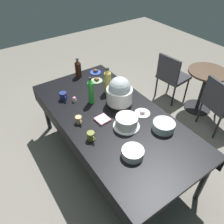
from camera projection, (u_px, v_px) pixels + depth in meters
ground at (112, 157)px, 2.95m from camera, size 9.00×9.00×0.00m
potluck_table at (112, 119)px, 2.51m from camera, size 2.20×1.10×0.75m
frosted_layer_cake at (127, 122)px, 2.29m from camera, size 0.29×0.29×0.13m
slow_cooker at (119, 93)px, 2.52m from camera, size 0.32×0.32×0.37m
glass_salad_bowl at (164, 126)px, 2.28m from camera, size 0.23×0.23×0.09m
ceramic_snack_bowl at (133, 153)px, 2.01m from camera, size 0.21×0.21×0.08m
dessert_plate_sage at (97, 80)px, 3.04m from camera, size 0.17×0.17×0.04m
dessert_plate_cobalt at (96, 72)px, 3.21m from camera, size 0.16×0.16×0.05m
dessert_plate_white at (142, 113)px, 2.49m from camera, size 0.18×0.18×0.05m
cupcake_berry at (130, 90)px, 2.80m from camera, size 0.05×0.05×0.07m
cupcake_cocoa at (114, 80)px, 2.99m from camera, size 0.05×0.05×0.07m
cupcake_mint at (74, 99)px, 2.66m from camera, size 0.05×0.05×0.07m
soda_bottle_ginger_ale at (108, 81)px, 2.74m from camera, size 0.09×0.09×0.34m
soda_bottle_cola at (78, 68)px, 3.06m from camera, size 0.09×0.09×0.27m
soda_bottle_lime_soda at (91, 91)px, 2.56m from camera, size 0.08×0.08×0.35m
coffee_mug_tan at (79, 120)px, 2.36m from camera, size 0.11×0.07×0.08m
coffee_mug_olive at (91, 136)px, 2.16m from camera, size 0.12×0.08×0.09m
coffee_mug_navy at (63, 96)px, 2.68m from camera, size 0.13×0.09×0.10m
paper_napkin_stack at (102, 119)px, 2.40m from camera, size 0.15×0.15×0.02m
maroon_chair_left at (172, 75)px, 3.68m from camera, size 0.48×0.48×0.85m
maroon_chair_right at (220, 102)px, 3.09m from camera, size 0.53×0.53×0.85m
round_cafe_table at (205, 83)px, 3.46m from camera, size 0.60×0.60×0.72m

